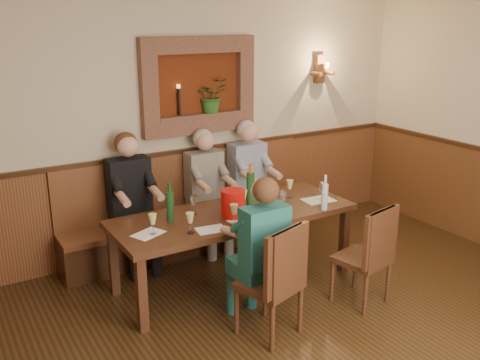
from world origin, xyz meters
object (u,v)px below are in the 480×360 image
object	(u,v)px
person_bench_right	(251,192)
wine_bottle_green_b	(170,206)
chair_near_right	(362,275)
spittoon_bucket	(233,203)
bench	(192,222)
person_bench_mid	(208,202)
chair_near_left	(271,303)
dining_table	(234,219)
person_bench_left	(134,214)
person_chair_front	(258,265)
water_bottle	(325,196)
wine_bottle_green_a	(250,189)

from	to	relation	value
person_bench_right	wine_bottle_green_b	xyz separation A→B (m)	(-1.36, -0.74, 0.31)
chair_near_right	spittoon_bucket	distance (m)	1.38
bench	person_bench_mid	world-z (taller)	person_bench_mid
chair_near_left	wine_bottle_green_b	size ratio (longest dim) A/B	2.69
dining_table	person_bench_mid	size ratio (longest dim) A/B	1.72
person_bench_left	person_chair_front	xyz separation A→B (m)	(0.51, -1.62, -0.04)
water_bottle	wine_bottle_green_a	bearing A→B (deg)	142.57
person_bench_mid	wine_bottle_green_a	xyz separation A→B (m)	(0.07, -0.79, 0.36)
dining_table	person_bench_mid	xyz separation A→B (m)	(0.16, 0.84, -0.10)
person_chair_front	person_bench_left	bearing A→B (deg)	107.50
chair_near_right	person_chair_front	distance (m)	1.09
bench	person_bench_right	xyz separation A→B (m)	(0.73, -0.11, 0.27)
dining_table	person_bench_mid	distance (m)	0.86
person_bench_right	wine_bottle_green_a	bearing A→B (deg)	-122.70
chair_near_left	person_bench_right	bearing A→B (deg)	45.19
bench	wine_bottle_green_a	distance (m)	1.10
chair_near_right	person_bench_right	distance (m)	1.84
bench	person_bench_left	bearing A→B (deg)	-171.66
person_chair_front	spittoon_bucket	xyz separation A→B (m)	(0.15, 0.69, 0.32)
chair_near_right	spittoon_bucket	bearing A→B (deg)	123.20
dining_table	person_bench_mid	bearing A→B (deg)	79.48
person_chair_front	wine_bottle_green_b	xyz separation A→B (m)	(-0.41, 0.87, 0.34)
person_bench_left	spittoon_bucket	bearing A→B (deg)	-54.49
person_chair_front	spittoon_bucket	world-z (taller)	person_chair_front
person_bench_left	person_bench_mid	bearing A→B (deg)	0.13
person_bench_mid	spittoon_bucket	bearing A→B (deg)	-103.34
bench	wine_bottle_green_a	bearing A→B (deg)	-76.09
chair_near_right	wine_bottle_green_a	world-z (taller)	wine_bottle_green_a
chair_near_left	person_chair_front	world-z (taller)	person_chair_front
wine_bottle_green_a	chair_near_left	bearing A→B (deg)	-113.17
person_bench_mid	wine_bottle_green_a	distance (m)	0.87
person_bench_right	person_chair_front	xyz separation A→B (m)	(-0.95, -1.62, -0.03)
person_chair_front	wine_bottle_green_b	world-z (taller)	person_chair_front
person_bench_left	water_bottle	distance (m)	1.99
wine_bottle_green_b	water_bottle	size ratio (longest dim) A/B	1.06
chair_near_left	wine_bottle_green_b	xyz separation A→B (m)	(-0.42, 1.06, 0.61)
person_bench_right	person_chair_front	distance (m)	1.87
chair_near_left	wine_bottle_green_b	bearing A→B (deg)	94.22
person_bench_mid	wine_bottle_green_b	distance (m)	1.13
person_bench_left	water_bottle	world-z (taller)	person_bench_left
bench	spittoon_bucket	size ratio (longest dim) A/B	11.43
dining_table	person_bench_right	size ratio (longest dim) A/B	1.67
person_bench_mid	spittoon_bucket	distance (m)	1.00
chair_near_right	spittoon_bucket	size ratio (longest dim) A/B	3.71
chair_near_right	chair_near_left	bearing A→B (deg)	167.73
person_chair_front	water_bottle	xyz separation A→B (m)	(1.02, 0.38, 0.33)
dining_table	chair_near_left	distance (m)	1.06
bench	person_bench_mid	xyz separation A→B (m)	(0.16, -0.10, 0.25)
water_bottle	bench	bearing A→B (deg)	120.98
bench	person_chair_front	size ratio (longest dim) A/B	2.20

